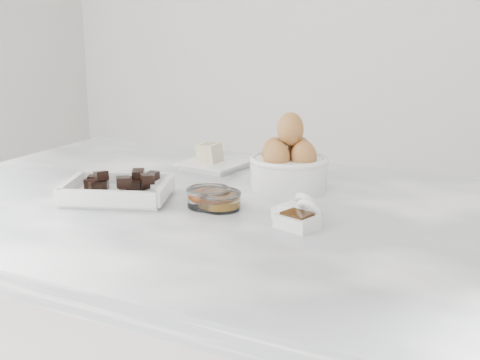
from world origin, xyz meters
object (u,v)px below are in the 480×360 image
(chocolate_dish, at_px, (117,188))
(egg_bowl, at_px, (289,163))
(honey_bowl, at_px, (220,200))
(zest_bowl, at_px, (209,196))
(salt_spoon, at_px, (297,210))
(vanilla_spoon, at_px, (300,218))
(sugar_ramekin, at_px, (291,172))
(butter_plate, at_px, (213,160))

(chocolate_dish, bearing_deg, egg_bowl, 42.01)
(egg_bowl, relative_size, honey_bowl, 2.08)
(zest_bowl, xyz_separation_m, salt_spoon, (0.16, 0.01, -0.00))
(honey_bowl, bearing_deg, zest_bowl, 171.93)
(egg_bowl, relative_size, zest_bowl, 1.95)
(vanilla_spoon, bearing_deg, salt_spoon, 120.11)
(vanilla_spoon, bearing_deg, honey_bowl, 171.00)
(honey_bowl, height_order, salt_spoon, salt_spoon)
(chocolate_dish, bearing_deg, zest_bowl, 12.30)
(chocolate_dish, height_order, egg_bowl, egg_bowl)
(chocolate_dish, height_order, vanilla_spoon, chocolate_dish)
(zest_bowl, bearing_deg, sugar_ramekin, 68.22)
(chocolate_dish, relative_size, vanilla_spoon, 2.69)
(salt_spoon, bearing_deg, egg_bowl, 117.75)
(chocolate_dish, distance_m, salt_spoon, 0.34)
(egg_bowl, height_order, honey_bowl, egg_bowl)
(butter_plate, distance_m, egg_bowl, 0.22)
(chocolate_dish, relative_size, butter_plate, 1.65)
(sugar_ramekin, distance_m, egg_bowl, 0.02)
(honey_bowl, height_order, zest_bowl, zest_bowl)
(honey_bowl, bearing_deg, sugar_ramekin, 75.35)
(egg_bowl, bearing_deg, vanilla_spoon, -61.83)
(sugar_ramekin, relative_size, vanilla_spoon, 1.07)
(butter_plate, xyz_separation_m, salt_spoon, (0.30, -0.24, -0.00))
(sugar_ramekin, relative_size, honey_bowl, 1.22)
(chocolate_dish, height_order, salt_spoon, chocolate_dish)
(egg_bowl, xyz_separation_m, vanilla_spoon, (0.11, -0.21, -0.03))
(vanilla_spoon, bearing_deg, egg_bowl, 118.17)
(chocolate_dish, bearing_deg, salt_spoon, 7.63)
(butter_plate, bearing_deg, chocolate_dish, -96.88)
(chocolate_dish, distance_m, zest_bowl, 0.17)
(chocolate_dish, bearing_deg, honey_bowl, 9.76)
(butter_plate, relative_size, sugar_ramekin, 1.53)
(chocolate_dish, bearing_deg, sugar_ramekin, 42.49)
(butter_plate, relative_size, honey_bowl, 1.86)
(chocolate_dish, relative_size, sugar_ramekin, 2.52)
(honey_bowl, xyz_separation_m, salt_spoon, (0.14, 0.01, -0.00))
(honey_bowl, bearing_deg, salt_spoon, 4.59)
(egg_bowl, distance_m, vanilla_spoon, 0.24)
(chocolate_dish, distance_m, egg_bowl, 0.33)
(zest_bowl, bearing_deg, chocolate_dish, -167.70)
(honey_bowl, xyz_separation_m, vanilla_spoon, (0.16, -0.03, -0.00))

